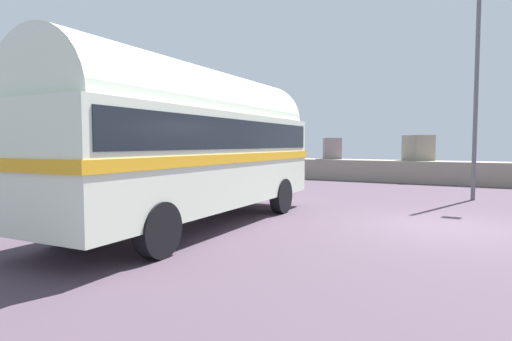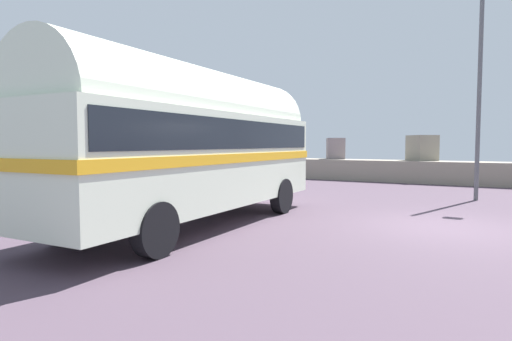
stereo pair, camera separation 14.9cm
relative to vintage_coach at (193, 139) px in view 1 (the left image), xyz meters
name	(u,v)px [view 1 (the left image)]	position (x,y,z in m)	size (l,w,h in m)	color
ground	(441,227)	(5.08, 2.70, -2.04)	(32.00, 26.00, 0.02)	#483A46
breakwater	(469,171)	(5.15, 14.52, -1.39)	(31.36, 2.27, 2.38)	gray
vintage_coach	(193,139)	(0.00, 0.00, 0.00)	(2.81, 8.69, 3.70)	black
lamp_post	(480,86)	(5.65, 8.35, 1.84)	(1.24, 0.24, 6.96)	#5B5B60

